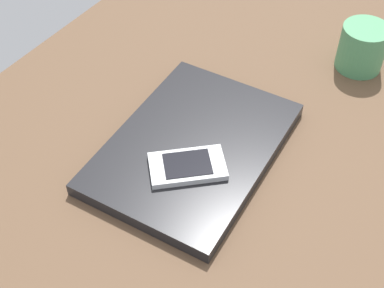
# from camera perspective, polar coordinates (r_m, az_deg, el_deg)

# --- Properties ---
(desk_surface) EXTENTS (1.20, 0.80, 0.03)m
(desk_surface) POSITION_cam_1_polar(r_m,az_deg,el_deg) (0.83, 0.92, -1.91)
(desk_surface) COLOR brown
(desk_surface) RESTS_ON ground
(laptop_closed) EXTENTS (0.33, 0.24, 0.02)m
(laptop_closed) POSITION_cam_1_polar(r_m,az_deg,el_deg) (0.82, 0.00, -0.46)
(laptop_closed) COLOR black
(laptop_closed) RESTS_ON desk_surface
(cell_phone_on_laptop) EXTENTS (0.12, 0.12, 0.01)m
(cell_phone_on_laptop) POSITION_cam_1_polar(r_m,az_deg,el_deg) (0.77, -0.48, -2.32)
(cell_phone_on_laptop) COLOR silver
(cell_phone_on_laptop) RESTS_ON laptop_closed
(coffee_mug) EXTENTS (0.11, 0.08, 0.08)m
(coffee_mug) POSITION_cam_1_polar(r_m,az_deg,el_deg) (1.00, 17.37, 9.64)
(coffee_mug) COLOR #4C9360
(coffee_mug) RESTS_ON desk_surface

